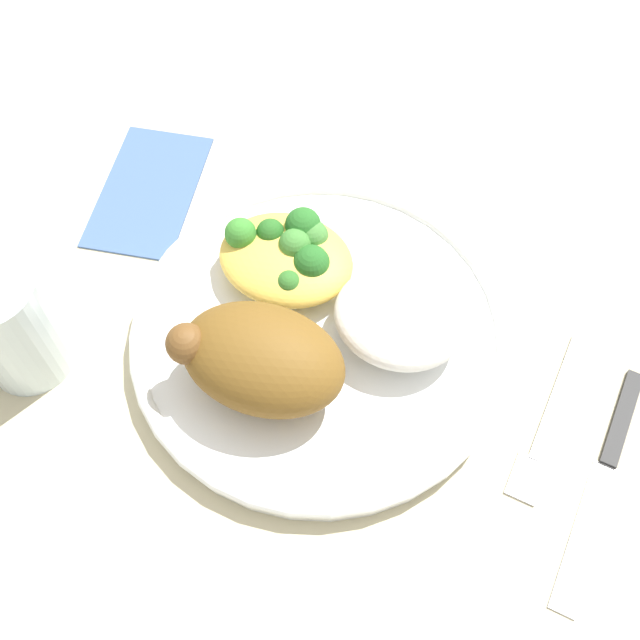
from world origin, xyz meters
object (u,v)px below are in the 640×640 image
(rice_pile, at_px, (400,317))
(knife, at_px, (608,463))
(napkin, at_px, (148,190))
(roasted_chicken, at_px, (260,358))
(plate, at_px, (320,333))
(fork, at_px, (547,424))
(mac_cheese_with_broccoli, at_px, (288,254))
(water_glass, at_px, (11,325))

(rice_pile, xyz_separation_m, knife, (-0.17, 0.04, -0.04))
(napkin, bearing_deg, roasted_chicken, 138.98)
(plate, height_order, knife, plate)
(plate, bearing_deg, rice_pile, -162.54)
(fork, bearing_deg, mac_cheese_with_broccoli, -13.83)
(mac_cheese_with_broccoli, relative_size, napkin, 0.76)
(roasted_chicken, distance_m, napkin, 0.23)
(mac_cheese_with_broccoli, relative_size, knife, 0.55)
(plate, distance_m, fork, 0.18)
(plate, relative_size, rice_pile, 2.95)
(mac_cheese_with_broccoli, height_order, napkin, mac_cheese_with_broccoli)
(plate, bearing_deg, water_glass, 23.47)
(rice_pile, xyz_separation_m, water_glass, (0.26, 0.10, 0.01))
(roasted_chicken, relative_size, rice_pile, 1.26)
(rice_pile, distance_m, knife, 0.18)
(roasted_chicken, relative_size, water_glass, 1.23)
(roasted_chicken, xyz_separation_m, mac_cheese_with_broccoli, (0.02, -0.10, -0.01))
(rice_pile, xyz_separation_m, fork, (-0.12, 0.03, -0.04))
(knife, relative_size, napkin, 1.37)
(rice_pile, bearing_deg, roasted_chicken, 41.79)
(rice_pile, bearing_deg, knife, 165.46)
(plate, relative_size, napkin, 2.07)
(plate, relative_size, mac_cheese_with_broccoli, 2.73)
(plate, height_order, rice_pile, rice_pile)
(plate, xyz_separation_m, mac_cheese_with_broccoli, (0.04, -0.04, 0.03))
(mac_cheese_with_broccoli, distance_m, water_glass, 0.21)
(napkin, bearing_deg, mac_cheese_with_broccoli, 162.30)
(plate, relative_size, water_glass, 2.89)
(roasted_chicken, xyz_separation_m, water_glass, (0.18, 0.03, -0.00))
(mac_cheese_with_broccoli, bearing_deg, plate, 134.02)
(mac_cheese_with_broccoli, distance_m, napkin, 0.16)
(rice_pile, xyz_separation_m, mac_cheese_with_broccoli, (0.10, -0.03, -0.00))
(fork, relative_size, knife, 0.75)
(rice_pile, bearing_deg, water_glass, 22.21)
(plate, distance_m, napkin, 0.21)
(roasted_chicken, distance_m, mac_cheese_with_broccoli, 0.10)
(plate, bearing_deg, mac_cheese_with_broccoli, -45.98)
(roasted_chicken, distance_m, fork, 0.21)
(rice_pile, distance_m, water_glass, 0.28)
(plate, relative_size, roasted_chicken, 2.34)
(fork, xyz_separation_m, napkin, (0.37, -0.10, -0.00))
(plate, bearing_deg, napkin, -25.37)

